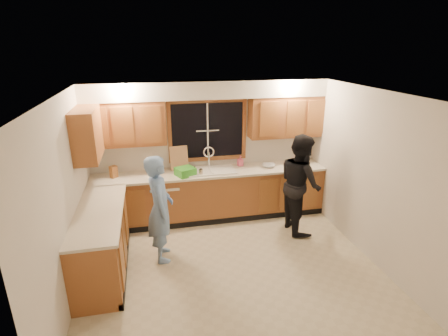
% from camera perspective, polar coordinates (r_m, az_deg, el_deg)
% --- Properties ---
extents(floor, '(4.20, 4.20, 0.00)m').
position_cam_1_polar(floor, '(5.32, 1.17, -15.77)').
color(floor, beige).
rests_on(floor, ground).
extents(ceiling, '(4.20, 4.20, 0.00)m').
position_cam_1_polar(ceiling, '(4.38, 1.39, 11.98)').
color(ceiling, white).
extents(wall_back, '(4.20, 0.00, 4.20)m').
position_cam_1_polar(wall_back, '(6.47, -2.66, 3.14)').
color(wall_back, silver).
rests_on(wall_back, ground).
extents(wall_left, '(0.00, 3.80, 3.80)m').
position_cam_1_polar(wall_left, '(4.72, -24.47, -5.09)').
color(wall_left, silver).
rests_on(wall_left, ground).
extents(wall_right, '(0.00, 3.80, 3.80)m').
position_cam_1_polar(wall_right, '(5.56, 22.83, -1.23)').
color(wall_right, silver).
rests_on(wall_right, ground).
extents(base_cabinets_back, '(4.20, 0.60, 0.88)m').
position_cam_1_polar(base_cabinets_back, '(6.47, -2.10, -4.50)').
color(base_cabinets_back, '#99582C').
rests_on(base_cabinets_back, ground).
extents(base_cabinets_left, '(0.60, 1.90, 0.88)m').
position_cam_1_polar(base_cabinets_left, '(5.33, -19.31, -11.31)').
color(base_cabinets_left, '#99582C').
rests_on(base_cabinets_left, ground).
extents(countertop_back, '(4.20, 0.63, 0.04)m').
position_cam_1_polar(countertop_back, '(6.28, -2.12, -0.72)').
color(countertop_back, beige).
rests_on(countertop_back, base_cabinets_back).
extents(countertop_left, '(0.63, 1.90, 0.04)m').
position_cam_1_polar(countertop_left, '(5.12, -19.72, -6.86)').
color(countertop_left, beige).
rests_on(countertop_left, base_cabinets_left).
extents(upper_cabinets_left, '(1.35, 0.33, 0.75)m').
position_cam_1_polar(upper_cabinets_left, '(6.10, -15.89, 6.97)').
color(upper_cabinets_left, '#99582C').
rests_on(upper_cabinets_left, wall_back).
extents(upper_cabinets_right, '(1.35, 0.33, 0.75)m').
position_cam_1_polar(upper_cabinets_right, '(6.56, 10.01, 8.27)').
color(upper_cabinets_right, '#99582C').
rests_on(upper_cabinets_right, wall_back).
extents(upper_cabinets_return, '(0.33, 0.90, 0.75)m').
position_cam_1_polar(upper_cabinets_return, '(5.56, -21.46, 5.18)').
color(upper_cabinets_return, '#99582C').
rests_on(upper_cabinets_return, wall_left).
extents(soffit, '(4.20, 0.35, 0.30)m').
position_cam_1_polar(soffit, '(6.07, -2.54, 12.68)').
color(soffit, white).
rests_on(soffit, wall_back).
extents(window_frame, '(1.44, 0.03, 1.14)m').
position_cam_1_polar(window_frame, '(6.37, -2.70, 6.14)').
color(window_frame, black).
rests_on(window_frame, wall_back).
extents(sink, '(0.86, 0.52, 0.57)m').
position_cam_1_polar(sink, '(6.31, -2.15, -0.96)').
color(sink, white).
rests_on(sink, countertop_back).
extents(dishwasher, '(0.60, 0.56, 0.82)m').
position_cam_1_polar(dishwasher, '(6.39, -9.62, -5.38)').
color(dishwasher, white).
rests_on(dishwasher, floor).
extents(stove, '(0.58, 0.75, 0.90)m').
position_cam_1_polar(stove, '(4.85, -20.04, -14.61)').
color(stove, white).
rests_on(stove, floor).
extents(man, '(0.40, 0.60, 1.63)m').
position_cam_1_polar(man, '(5.21, -10.40, -6.56)').
color(man, '#729BD8').
rests_on(man, floor).
extents(woman, '(0.65, 0.83, 1.70)m').
position_cam_1_polar(woman, '(6.05, 12.33, -2.48)').
color(woman, black).
rests_on(woman, floor).
extents(knife_block, '(0.15, 0.14, 0.21)m').
position_cam_1_polar(knife_block, '(6.24, -17.58, -0.59)').
color(knife_block, '#A15F2C').
rests_on(knife_block, countertop_back).
extents(cutting_board, '(0.34, 0.15, 0.43)m').
position_cam_1_polar(cutting_board, '(6.36, -7.36, 1.64)').
color(cutting_board, tan).
rests_on(cutting_board, countertop_back).
extents(dish_crate, '(0.39, 0.38, 0.14)m').
position_cam_1_polar(dish_crate, '(6.09, -6.34, -0.60)').
color(dish_crate, '#329025').
rests_on(dish_crate, countertop_back).
extents(soap_bottle, '(0.11, 0.11, 0.19)m').
position_cam_1_polar(soap_bottle, '(6.54, 2.68, 1.18)').
color(soap_bottle, '#E6577D').
rests_on(soap_bottle, countertop_back).
extents(bowl, '(0.28, 0.28, 0.06)m').
position_cam_1_polar(bowl, '(6.53, 7.30, 0.38)').
color(bowl, silver).
rests_on(bowl, countertop_back).
extents(can_left, '(0.08, 0.08, 0.12)m').
position_cam_1_polar(can_left, '(6.07, -3.78, -0.70)').
color(can_left, tan).
rests_on(can_left, countertop_back).
extents(can_right, '(0.08, 0.08, 0.13)m').
position_cam_1_polar(can_right, '(6.15, -4.98, -0.40)').
color(can_right, tan).
rests_on(can_right, countertop_back).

